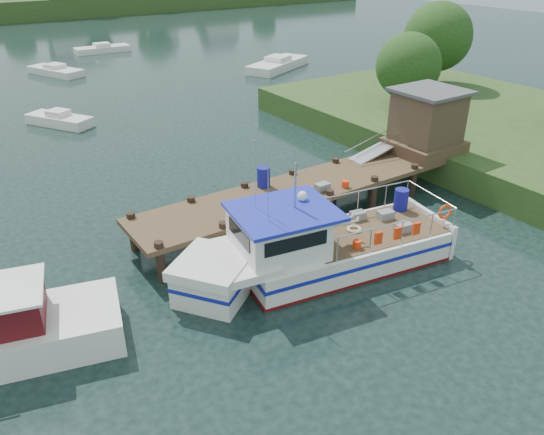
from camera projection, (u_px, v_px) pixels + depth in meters
ground_plane at (272, 225)px, 22.29m from camera, size 160.00×160.00×0.00m
near_shore at (532, 116)px, 29.20m from camera, size 16.00×30.00×7.76m
dock at (388, 145)px, 24.50m from camera, size 16.60×3.00×4.78m
lobster_boat at (312, 249)px, 18.72m from camera, size 10.71×4.52×5.15m
moored_far at (102, 49)px, 56.86m from camera, size 5.74×2.12×0.97m
moored_b at (59, 119)px, 34.27m from camera, size 3.63×4.61×0.99m
moored_c at (278, 64)px, 49.37m from camera, size 7.88×5.59×1.19m
moored_d at (56, 71)px, 47.28m from camera, size 3.98×5.90×0.95m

